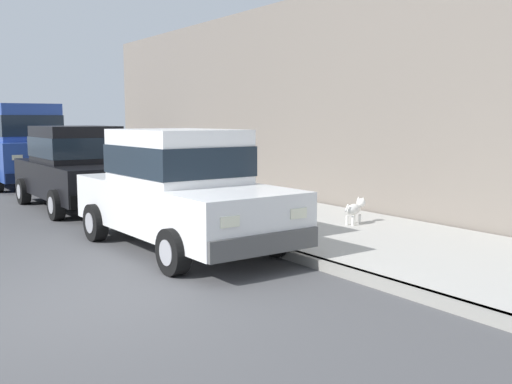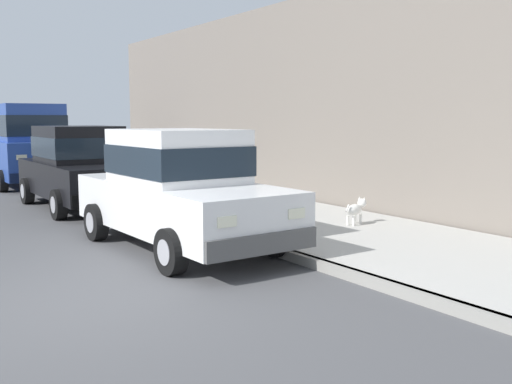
# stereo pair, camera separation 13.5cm
# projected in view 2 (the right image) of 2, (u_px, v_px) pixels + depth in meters

# --- Properties ---
(ground_plane) EXTENTS (80.00, 80.00, 0.00)m
(ground_plane) POSITION_uv_depth(u_px,v_px,m) (89.00, 306.00, 6.62)
(ground_plane) COLOR #4C4C4F
(curb) EXTENTS (0.16, 64.00, 0.14)m
(curb) POSITION_uv_depth(u_px,v_px,m) (312.00, 262.00, 8.36)
(curb) COLOR gray
(curb) RESTS_ON ground
(sidewalk) EXTENTS (3.60, 64.00, 0.14)m
(sidewalk) POSITION_uv_depth(u_px,v_px,m) (400.00, 247.00, 9.35)
(sidewalk) COLOR #B7B5AD
(sidewalk) RESTS_ON ground
(car_white_sedan) EXTENTS (2.14, 4.65, 1.92)m
(car_white_sedan) POSITION_uv_depth(u_px,v_px,m) (179.00, 188.00, 9.50)
(car_white_sedan) COLOR white
(car_white_sedan) RESTS_ON ground
(car_black_sedan) EXTENTS (2.04, 4.60, 1.92)m
(car_black_sedan) POSITION_uv_depth(u_px,v_px,m) (79.00, 166.00, 13.83)
(car_black_sedan) COLOR black
(car_black_sedan) RESTS_ON ground
(car_blue_van) EXTENTS (2.15, 4.91, 2.52)m
(car_blue_van) POSITION_uv_depth(u_px,v_px,m) (24.00, 141.00, 18.49)
(car_blue_van) COLOR #28479E
(car_blue_van) RESTS_ON ground
(dog_white) EXTENTS (0.73, 0.34, 0.49)m
(dog_white) POSITION_uv_depth(u_px,v_px,m) (356.00, 209.00, 10.95)
(dog_white) COLOR white
(dog_white) RESTS_ON sidewalk
(building_facade) EXTENTS (0.50, 20.00, 4.95)m
(building_facade) POSITION_uv_depth(u_px,v_px,m) (287.00, 103.00, 15.07)
(building_facade) COLOR slate
(building_facade) RESTS_ON ground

